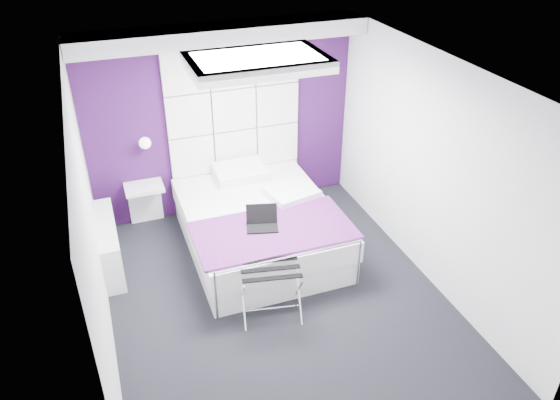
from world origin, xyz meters
name	(u,v)px	position (x,y,z in m)	size (l,w,h in m)	color
floor	(278,300)	(0.00, 0.00, 0.00)	(4.40, 4.40, 0.00)	black
ceiling	(278,75)	(0.00, 0.00, 2.60)	(4.40, 4.40, 0.00)	white
wall_back	(222,121)	(0.00, 2.20, 1.30)	(3.60, 3.60, 0.00)	white
wall_left	(92,236)	(-1.80, 0.00, 1.30)	(4.40, 4.40, 0.00)	white
wall_right	(432,172)	(1.80, 0.00, 1.30)	(4.40, 4.40, 0.00)	white
accent_wall	(222,121)	(0.00, 2.19, 1.30)	(3.58, 0.02, 2.58)	#350F43
soffit	(222,34)	(0.00, 1.95, 2.50)	(3.58, 0.50, 0.20)	white
headboard	(235,130)	(0.15, 2.14, 1.17)	(1.80, 0.08, 2.30)	white
skylight	(257,61)	(0.00, 0.60, 2.55)	(1.36, 0.86, 0.12)	white
wall_lamp	(145,142)	(-1.05, 2.06, 1.22)	(0.15, 0.15, 0.15)	white
radiator	(109,244)	(-1.69, 1.30, 0.30)	(0.22, 1.20, 0.60)	white
bed	(259,225)	(0.11, 1.04, 0.33)	(1.82, 2.21, 0.77)	white
nightstand	(144,187)	(-1.14, 2.02, 0.60)	(0.49, 0.38, 0.05)	white
luggage_rack	(271,291)	(-0.15, -0.18, 0.31)	(0.62, 0.46, 0.61)	silver
laptop	(261,221)	(0.00, 0.60, 0.68)	(0.36, 0.25, 0.26)	black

